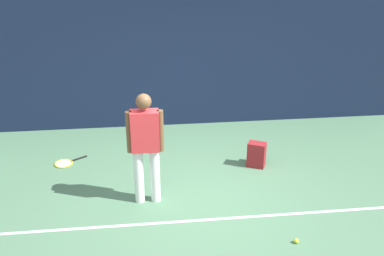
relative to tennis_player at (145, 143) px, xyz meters
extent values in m
plane|color=#4C7556|center=(0.71, -0.03, -0.97)|extent=(12.00, 12.00, 0.00)
cube|color=#141E38|center=(0.71, 2.97, 0.35)|extent=(10.00, 0.10, 2.64)
cube|color=white|center=(0.71, -0.60, -0.96)|extent=(9.00, 0.05, 0.00)
cylinder|color=white|center=(-0.12, 0.00, -0.54)|extent=(0.14, 0.14, 0.85)
cylinder|color=white|center=(0.12, 0.00, -0.54)|extent=(0.14, 0.14, 0.85)
cube|color=red|center=(0.00, 0.00, 0.18)|extent=(0.40, 0.22, 0.60)
sphere|color=brown|center=(0.00, 0.00, 0.62)|extent=(0.22, 0.22, 0.22)
cylinder|color=brown|center=(-0.22, 0.00, 0.17)|extent=(0.09, 0.09, 0.62)
cylinder|color=brown|center=(0.22, 0.00, 0.17)|extent=(0.09, 0.09, 0.62)
cylinder|color=black|center=(-1.20, 1.51, -0.95)|extent=(0.27, 0.19, 0.03)
torus|color=gold|center=(-1.45, 1.34, -0.95)|extent=(0.45, 0.45, 0.02)
cylinder|color=#B2B2B2|center=(-1.45, 1.34, -0.95)|extent=(0.38, 0.38, 0.00)
cube|color=maroon|center=(1.90, 0.89, -0.75)|extent=(0.36, 0.32, 0.44)
cube|color=maroon|center=(1.96, 1.01, -0.83)|extent=(0.23, 0.17, 0.20)
sphere|color=#CCE033|center=(1.89, -1.24, -0.93)|extent=(0.07, 0.07, 0.07)
camera|label=1|loc=(0.01, -5.66, 2.64)|focal=40.66mm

